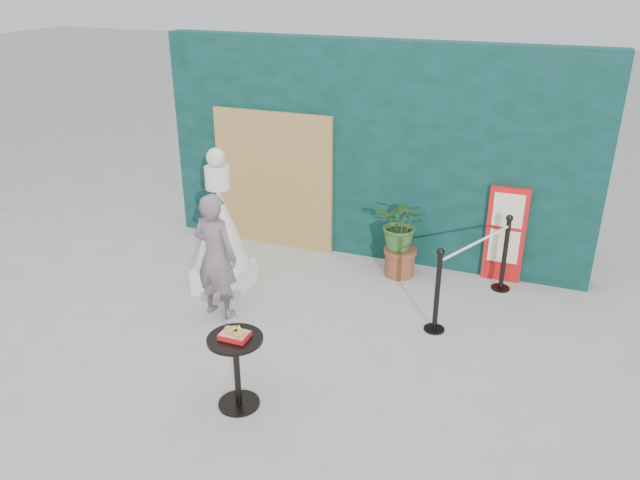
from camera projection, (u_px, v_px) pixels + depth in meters
The scene contains 10 objects.
ground at pixel (278, 372), 6.46m from camera, with size 60.00×60.00×0.00m, color #ADAAA5.
back_wall at pixel (371, 153), 8.53m from camera, with size 6.00×0.30×3.00m, color black.
bamboo_fence at pixel (273, 180), 9.02m from camera, with size 1.80×0.08×2.00m, color tan.
woman at pixel (216, 256), 7.23m from camera, with size 0.56×0.37×1.53m, color slate.
menu_board at pixel (505, 235), 8.08m from camera, with size 0.50×0.07×1.30m.
statue at pixel (221, 234), 7.81m from camera, with size 0.73×0.73×1.88m.
cafe_table at pixel (236, 361), 5.78m from camera, with size 0.52×0.52×0.75m.
food_basket at pixel (235, 334), 5.67m from camera, with size 0.26×0.19×0.11m.
planter at pixel (401, 231), 8.21m from camera, with size 0.66×0.57×1.11m.
stanchion_barrier at pixel (473, 272), 7.45m from camera, with size 0.84×1.54×1.03m.
Camera 1 is at (2.34, -4.82, 3.87)m, focal length 35.00 mm.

